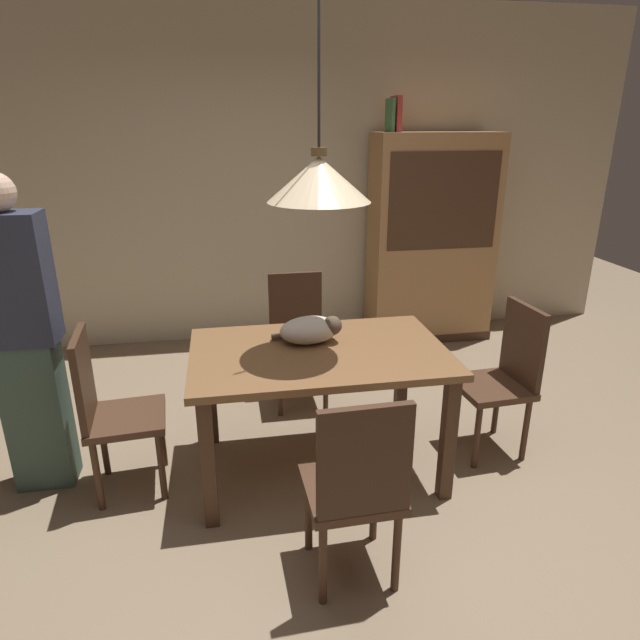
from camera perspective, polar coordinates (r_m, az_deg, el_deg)
The scene contains 13 objects.
ground at distance 3.06m, azimuth 2.62°, elevation -19.06°, with size 10.00×10.00×0.00m, color #847056.
back_wall at distance 5.01m, azimuth -3.95°, elevation 14.48°, with size 6.40×0.10×2.90m, color beige.
dining_table at distance 3.03m, azimuth -0.10°, elevation -4.89°, with size 1.40×0.90×0.75m.
chair_far_back at distance 3.88m, azimuth -2.36°, elevation -1.38°, with size 0.40×0.40×0.93m.
chair_near_front at distance 2.36m, azimuth 3.86°, elevation -16.80°, with size 0.41×0.41×0.93m.
chair_left_side at distance 3.12m, azimuth -21.19°, elevation -8.45°, with size 0.43×0.43×0.93m.
chair_right_side at distance 3.46m, azimuth 18.72°, elevation -5.29°, with size 0.43×0.43×0.93m.
cat_sleeping at distance 3.06m, azimuth -0.92°, elevation -1.01°, with size 0.39×0.27×0.16m.
pendant_lamp at distance 2.76m, azimuth -0.11°, elevation 14.56°, with size 0.52×0.52×1.30m.
hutch_bookcase at distance 5.09m, azimuth 11.53°, elevation 7.83°, with size 1.12×0.45×1.85m.
book_green_slim at distance 4.84m, azimuth 7.33°, elevation 20.47°, with size 0.03×0.20×0.26m, color #427A4C.
book_red_tall at distance 4.86m, azimuth 7.93°, elevation 20.56°, with size 0.04×0.22×0.28m, color #B73833.
person_standing at distance 3.22m, azimuth -28.60°, elevation -1.79°, with size 0.36×0.22×1.71m.
Camera 1 is at (-0.55, -2.31, 1.92)m, focal length 30.60 mm.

